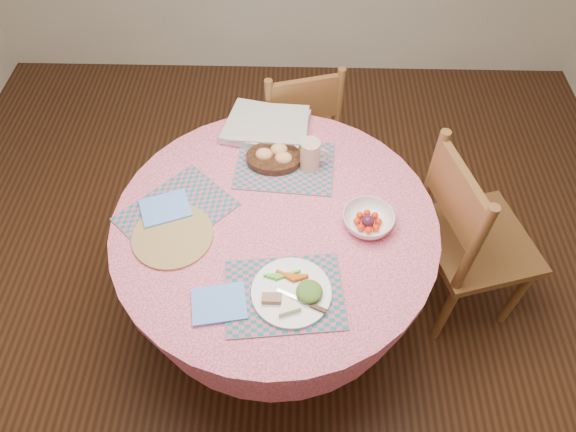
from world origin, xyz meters
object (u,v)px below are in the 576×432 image
dining_table (276,250)px  dinner_plate (293,293)px  chair_back (297,128)px  fruit_bowl (368,220)px  latte_mug (311,155)px  chair_right (468,237)px  wicker_trivet (173,236)px  bread_bowl (274,157)px

dining_table → dinner_plate: bearing=-76.6°
chair_back → fruit_bowl: (0.27, -0.84, 0.31)m
dining_table → dinner_plate: 0.39m
chair_back → latte_mug: chair_back is taller
chair_right → dinner_plate: 0.89m
wicker_trivet → latte_mug: bearing=35.8°
wicker_trivet → dinner_plate: size_ratio=1.10×
chair_back → latte_mug: bearing=80.6°
bread_bowl → fruit_bowl: bearing=-41.4°
dining_table → wicker_trivet: wicker_trivet is taller
chair_back → wicker_trivet: (-0.45, -0.91, 0.29)m
dinner_plate → wicker_trivet: bearing=152.3°
dining_table → dinner_plate: size_ratio=4.55×
wicker_trivet → latte_mug: size_ratio=2.28×
dining_table → chair_back: chair_back is taller
dinner_plate → bread_bowl: 0.63m
chair_right → bread_bowl: 0.89m
wicker_trivet → chair_right: bearing=9.4°
chair_back → wicker_trivet: bearing=48.4°
wicker_trivet → bread_bowl: bearing=47.3°
dinner_plate → fruit_bowl: (0.27, 0.31, 0.01)m
chair_back → dining_table: bearing=69.3°
wicker_trivet → fruit_bowl: fruit_bowl is taller
chair_right → dinner_plate: (-0.74, -0.43, 0.26)m
dining_table → latte_mug: latte_mug is taller
dinner_plate → dining_table: bearing=103.4°
chair_right → chair_back: bearing=30.4°
chair_back → bread_bowl: chair_back is taller
dinner_plate → latte_mug: bearing=84.5°
latte_mug → dinner_plate: bearing=-95.5°
latte_mug → wicker_trivet: bearing=-144.2°
fruit_bowl → chair_back: bearing=107.9°
wicker_trivet → latte_mug: 0.63m
fruit_bowl → chair_right: bearing=15.0°
chair_right → latte_mug: (-0.68, 0.17, 0.31)m
dining_table → latte_mug: (0.13, 0.28, 0.27)m
chair_back → dinner_plate: size_ratio=3.28×
chair_right → wicker_trivet: bearing=83.8°
chair_back → bread_bowl: (-0.09, -0.52, 0.32)m
chair_back → wicker_trivet: 1.06m
dining_table → chair_back: (0.08, 0.83, -0.09)m
chair_right → chair_back: size_ratio=1.10×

